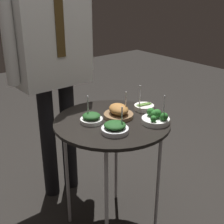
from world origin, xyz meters
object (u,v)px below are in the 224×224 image
object	(u,v)px
serving_cart	(112,130)
bowl_roast_front_center	(119,112)
bowl_spinach_mid_right	(91,118)
waiter_figure	(52,49)
bowl_spinach_back_left	(115,128)
bowl_asparagus_center	(144,107)
bowl_broccoli_front_right	(156,118)

from	to	relation	value
serving_cart	bowl_roast_front_center	distance (m)	0.11
bowl_roast_front_center	bowl_spinach_mid_right	bearing A→B (deg)	166.60
serving_cart	waiter_figure	distance (m)	0.66
bowl_spinach_back_left	waiter_figure	world-z (taller)	waiter_figure
bowl_asparagus_center	waiter_figure	size ratio (longest dim) A/B	0.09
serving_cart	bowl_asparagus_center	xyz separation A→B (m)	(0.25, 0.00, 0.07)
bowl_roast_front_center	waiter_figure	world-z (taller)	waiter_figure
bowl_asparagus_center	bowl_spinach_mid_right	bearing A→B (deg)	172.30
serving_cart	bowl_spinach_mid_right	xyz separation A→B (m)	(-0.10, 0.05, 0.08)
serving_cart	bowl_spinach_back_left	size ratio (longest dim) A/B	5.23
bowl_spinach_mid_right	bowl_spinach_back_left	world-z (taller)	bowl_spinach_mid_right
bowl_broccoli_front_right	waiter_figure	xyz separation A→B (m)	(-0.21, 0.71, 0.29)
bowl_spinach_mid_right	waiter_figure	size ratio (longest dim) A/B	0.09
bowl_asparagus_center	bowl_roast_front_center	bearing A→B (deg)	177.24
serving_cart	bowl_spinach_mid_right	distance (m)	0.14
bowl_roast_front_center	bowl_spinach_back_left	bearing A→B (deg)	-135.65
bowl_asparagus_center	bowl_broccoli_front_right	distance (m)	0.20
bowl_asparagus_center	waiter_figure	xyz separation A→B (m)	(-0.30, 0.53, 0.31)
serving_cart	bowl_broccoli_front_right	world-z (taller)	bowl_broccoli_front_right
bowl_broccoli_front_right	bowl_spinach_back_left	size ratio (longest dim) A/B	1.18
bowl_spinach_mid_right	bowl_asparagus_center	world-z (taller)	bowl_asparagus_center
bowl_broccoli_front_right	bowl_asparagus_center	bearing A→B (deg)	64.25
serving_cart	bowl_spinach_back_left	bearing A→B (deg)	-123.49
bowl_roast_front_center	bowl_spinach_mid_right	size ratio (longest dim) A/B	1.16
bowl_roast_front_center	bowl_spinach_mid_right	distance (m)	0.17
bowl_spinach_back_left	bowl_spinach_mid_right	bearing A→B (deg)	96.51
bowl_asparagus_center	bowl_spinach_back_left	bearing A→B (deg)	-158.78
bowl_asparagus_center	bowl_spinach_back_left	xyz separation A→B (m)	(-0.33, -0.13, 0.01)
bowl_roast_front_center	bowl_spinach_back_left	xyz separation A→B (m)	(-0.14, -0.14, -0.01)
bowl_roast_front_center	waiter_figure	distance (m)	0.61
bowl_spinach_back_left	serving_cart	bearing A→B (deg)	56.51
bowl_roast_front_center	bowl_spinach_back_left	world-z (taller)	bowl_roast_front_center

